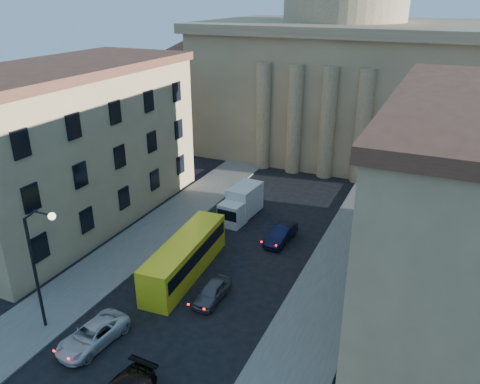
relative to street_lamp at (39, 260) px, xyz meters
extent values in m
cube|color=#5B5953|center=(-1.53, 10.00, -5.21)|extent=(5.00, 60.00, 0.15)
cube|color=#5B5953|center=(15.47, 10.00, -5.21)|extent=(5.00, 60.00, 0.15)
cube|color=#826950|center=(6.97, 48.00, 2.71)|extent=(34.00, 26.00, 16.00)
cube|color=#826950|center=(6.97, 48.00, 11.11)|extent=(35.50, 27.50, 1.20)
cube|color=#826950|center=(-14.03, 46.00, 0.21)|extent=(13.00, 13.00, 11.00)
cone|color=#4E2C21|center=(-14.03, 46.00, 7.71)|extent=(26.02, 26.02, 4.00)
cylinder|color=#826950|center=(0.97, 34.80, 1.21)|extent=(1.80, 1.80, 13.00)
cylinder|color=#826950|center=(4.97, 34.80, 1.21)|extent=(1.80, 1.80, 13.00)
cylinder|color=#826950|center=(8.97, 34.80, 1.21)|extent=(1.80, 1.80, 13.00)
cylinder|color=#826950|center=(12.97, 34.80, 1.21)|extent=(1.80, 1.80, 13.00)
cube|color=tan|center=(-10.03, 14.00, 1.71)|extent=(11.00, 26.00, 14.00)
cube|color=#4E2C21|center=(-10.03, 14.00, 9.01)|extent=(11.60, 26.60, 0.80)
cube|color=tan|center=(23.97, 14.00, 1.71)|extent=(11.00, 26.00, 14.00)
cylinder|color=black|center=(-0.53, 0.00, -1.29)|extent=(0.20, 0.20, 8.00)
cylinder|color=black|center=(0.02, 0.00, 3.06)|extent=(1.30, 0.12, 0.96)
cylinder|color=black|center=(1.02, 0.00, 3.36)|extent=(1.30, 0.12, 0.12)
sphere|color=white|center=(1.77, 0.00, 3.31)|extent=(0.44, 0.44, 0.44)
imported|color=silver|center=(3.47, 0.01, -4.61)|extent=(2.78, 5.10, 1.36)
imported|color=#504F54|center=(8.13, 7.22, -4.62)|extent=(1.57, 3.89, 1.32)
imported|color=black|center=(9.70, 17.36, -4.56)|extent=(1.84, 4.52, 1.46)
cube|color=yellow|center=(4.66, 9.40, -3.81)|extent=(3.14, 10.65, 2.96)
cube|color=black|center=(4.66, 9.40, -3.33)|extent=(3.16, 10.08, 1.05)
cylinder|color=black|center=(3.99, 5.52, -4.81)|extent=(0.35, 0.97, 0.95)
cylinder|color=black|center=(5.89, 5.66, -4.81)|extent=(0.35, 0.97, 0.95)
cylinder|color=black|center=(3.44, 13.14, -4.81)|extent=(0.35, 0.97, 0.95)
cylinder|color=black|center=(5.34, 13.28, -4.81)|extent=(0.35, 0.97, 0.95)
cube|color=silver|center=(4.37, 18.66, -4.17)|extent=(2.28, 2.37, 2.22)
cube|color=black|center=(4.29, 17.60, -3.90)|extent=(2.04, 0.26, 1.02)
cube|color=silver|center=(4.55, 21.15, -3.67)|extent=(2.49, 4.04, 2.87)
cylinder|color=black|center=(3.42, 18.35, -4.87)|extent=(0.32, 0.85, 0.83)
cylinder|color=black|center=(5.27, 18.22, -4.87)|extent=(0.32, 0.85, 0.83)
cylinder|color=black|center=(3.68, 22.05, -4.87)|extent=(0.32, 0.85, 0.83)
cylinder|color=black|center=(5.53, 21.92, -4.87)|extent=(0.32, 0.85, 0.83)
camera|label=1|loc=(21.49, -17.47, 15.04)|focal=35.00mm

